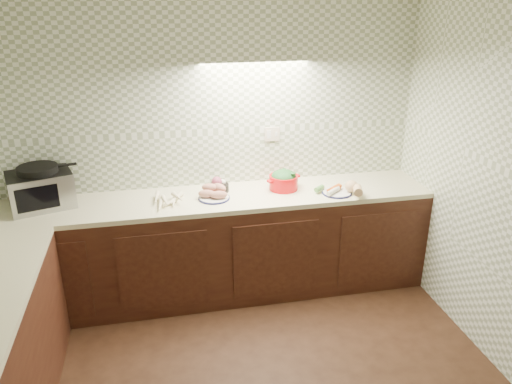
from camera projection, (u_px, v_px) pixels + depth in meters
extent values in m
cube|color=gray|center=(208.00, 140.00, 4.17)|extent=(3.60, 0.05, 2.60)
cube|color=beige|center=(272.00, 134.00, 4.27)|extent=(0.13, 0.01, 0.12)
cube|color=black|center=(216.00, 248.00, 4.25)|extent=(3.60, 0.60, 0.86)
cube|color=beige|center=(214.00, 199.00, 4.08)|extent=(3.60, 0.60, 0.04)
cube|color=black|center=(41.00, 189.00, 3.86)|extent=(0.54, 0.46, 0.28)
cube|color=#A1A2A7|center=(44.00, 197.00, 3.71)|extent=(0.44, 0.14, 0.28)
cube|color=black|center=(44.00, 197.00, 3.71)|extent=(0.29, 0.09, 0.18)
cylinder|color=black|center=(37.00, 169.00, 3.79)|extent=(0.37, 0.37, 0.05)
cone|color=#F6EBC3|center=(164.00, 204.00, 3.90)|extent=(0.14, 0.13, 0.04)
cone|color=#F6EBC3|center=(176.00, 202.00, 3.91)|extent=(0.09, 0.17, 0.04)
cone|color=#F6EBC3|center=(165.00, 200.00, 3.95)|extent=(0.10, 0.18, 0.04)
cone|color=#F6EBC3|center=(154.00, 201.00, 3.93)|extent=(0.15, 0.18, 0.05)
cone|color=#F6EBC3|center=(169.00, 201.00, 3.95)|extent=(0.11, 0.18, 0.04)
cone|color=#F6EBC3|center=(164.00, 198.00, 3.93)|extent=(0.10, 0.21, 0.04)
cone|color=#F6EBC3|center=(156.00, 198.00, 3.95)|extent=(0.07, 0.18, 0.04)
cone|color=#F6EBC3|center=(181.00, 198.00, 3.95)|extent=(0.07, 0.20, 0.04)
cylinder|color=#121245|center=(214.00, 198.00, 4.03)|extent=(0.26, 0.26, 0.01)
cylinder|color=silver|center=(214.00, 198.00, 4.03)|extent=(0.24, 0.24, 0.02)
ellipsoid|color=tan|center=(207.00, 194.00, 4.01)|extent=(0.16, 0.12, 0.07)
ellipsoid|color=tan|center=(219.00, 195.00, 3.99)|extent=(0.16, 0.12, 0.07)
ellipsoid|color=tan|center=(215.00, 191.00, 4.06)|extent=(0.16, 0.12, 0.07)
ellipsoid|color=tan|center=(210.00, 187.00, 4.03)|extent=(0.16, 0.12, 0.07)
ellipsoid|color=tan|center=(219.00, 188.00, 4.03)|extent=(0.16, 0.12, 0.07)
cylinder|color=black|center=(219.00, 188.00, 4.18)|extent=(0.17, 0.17, 0.06)
sphere|color=maroon|center=(217.00, 182.00, 4.15)|extent=(0.09, 0.09, 0.09)
sphere|color=beige|center=(223.00, 182.00, 4.18)|extent=(0.05, 0.05, 0.05)
cylinder|color=red|center=(284.00, 182.00, 4.21)|extent=(0.31, 0.31, 0.12)
cube|color=red|center=(270.00, 182.00, 4.13)|extent=(0.05, 0.06, 0.02)
cube|color=red|center=(297.00, 176.00, 4.26)|extent=(0.05, 0.06, 0.02)
ellipsoid|color=#2A6A2E|center=(284.00, 177.00, 4.19)|extent=(0.22, 0.22, 0.12)
cylinder|color=#121245|center=(337.00, 193.00, 4.14)|extent=(0.25, 0.25, 0.01)
cylinder|color=silver|center=(337.00, 192.00, 4.14)|extent=(0.23, 0.23, 0.02)
cone|color=#E24B1A|center=(334.00, 189.00, 4.16)|extent=(0.14, 0.09, 0.03)
cone|color=#E24B1A|center=(335.00, 188.00, 4.16)|extent=(0.14, 0.10, 0.03)
cone|color=#E24B1A|center=(333.00, 188.00, 4.17)|extent=(0.14, 0.05, 0.03)
cone|color=#E24B1A|center=(338.00, 188.00, 4.12)|extent=(0.13, 0.10, 0.03)
cone|color=#E24B1A|center=(334.00, 187.00, 4.15)|extent=(0.14, 0.05, 0.03)
cylinder|color=silver|center=(333.00, 191.00, 4.09)|extent=(0.15, 0.13, 0.04)
cylinder|color=#3E8135|center=(319.00, 188.00, 4.15)|extent=(0.10, 0.10, 0.04)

